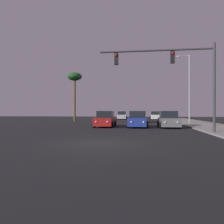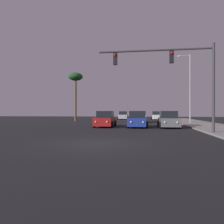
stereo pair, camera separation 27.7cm
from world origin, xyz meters
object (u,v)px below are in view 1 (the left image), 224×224
car_white (155,116)px  traffic_light_mast (179,69)px  car_grey (168,120)px  street_lamp (188,85)px  palm_tree_mid (75,79)px  car_green (138,117)px  car_silver (122,116)px  car_blue (138,120)px  car_red (105,120)px

car_white → traffic_light_mast: 28.26m
car_grey → street_lamp: street_lamp is taller
street_lamp → palm_tree_mid: street_lamp is taller
car_green → palm_tree_mid: 12.36m
car_silver → traffic_light_mast: traffic_light_mast is taller
car_blue → car_silver: bearing=-79.1°
car_grey → car_green: (-3.12, 10.49, 0.00)m
car_white → car_red: size_ratio=1.01×
car_white → car_grey: bearing=91.7°
car_grey → traffic_light_mast: (-0.00, -5.95, 4.03)m
traffic_light_mast → palm_tree_mid: 22.89m
car_white → traffic_light_mast: (-0.12, -27.97, 4.03)m
car_red → car_grey: bearing=178.2°
car_silver → car_green: same height
car_silver → car_red: same height
car_grey → traffic_light_mast: traffic_light_mast is taller
car_blue → traffic_light_mast: (3.09, -5.95, 4.03)m
traffic_light_mast → street_lamp: 13.53m
traffic_light_mast → car_red: bearing=136.8°
street_lamp → palm_tree_mid: (-17.07, 5.17, 1.88)m
car_blue → street_lamp: bearing=-130.5°
traffic_light_mast → car_grey: bearing=90.0°
car_silver → traffic_light_mast: 29.62m
car_silver → car_red: size_ratio=1.01×
car_grey → car_red: bearing=-1.7°
car_blue → palm_tree_mid: size_ratio=0.54×
car_green → street_lamp: (6.56, -3.35, 4.36)m
car_blue → car_green: (-0.03, 10.48, 0.00)m
car_grey → palm_tree_mid: size_ratio=0.53×
car_grey → car_green: 10.94m
car_grey → car_blue: bearing=-0.4°
car_green → car_red: same height
car_green → car_silver: bearing=-74.1°
car_red → traffic_light_mast: traffic_light_mast is taller
car_blue → traffic_light_mast: traffic_light_mast is taller
car_silver → palm_tree_mid: (-6.98, -10.32, 6.24)m
car_red → palm_tree_mid: palm_tree_mid is taller
car_blue → palm_tree_mid: 17.36m
car_silver → palm_tree_mid: size_ratio=0.54×
car_blue → traffic_light_mast: 7.82m
car_blue → car_green: bearing=-87.9°
car_blue → street_lamp: (6.52, 7.13, 4.36)m
car_white → palm_tree_mid: (-13.76, -9.72, 6.24)m
car_green → street_lamp: 8.56m
car_red → traffic_light_mast: bearing=136.4°
car_silver → car_white: bearing=172.7°
car_white → traffic_light_mast: traffic_light_mast is taller
car_blue → car_white: 22.25m
car_silver → car_green: 12.65m
car_blue → car_red: 3.43m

